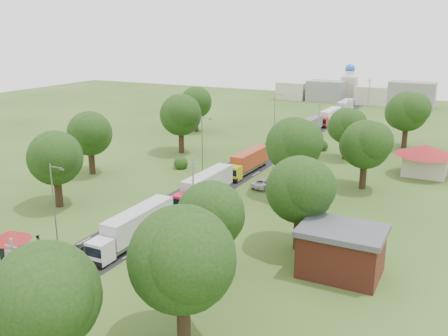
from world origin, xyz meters
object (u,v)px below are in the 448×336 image
Objects in this scene: truck_0 at (134,227)px; car_lane_front at (79,251)px; pedestrian_near at (53,260)px; car_lane_mid at (120,228)px; guard_booth at (11,241)px; boom_barrier at (51,263)px; info_sign at (297,139)px.

truck_0 is 6.87m from car_lane_front.
truck_0 reaches higher than pedestrian_near.
pedestrian_near is (-3.81, -9.16, -1.11)m from truck_0.
truck_0 is 3.75m from car_lane_mid.
truck_0 is at bearing -124.44° from car_lane_front.
boom_barrier is at bearing 0.01° from guard_booth.
guard_booth is at bearing 25.41° from car_lane_front.
truck_0 is 9.98m from pedestrian_near.
car_lane_front is 0.86× the size of car_lane_mid.
pedestrian_near reaches higher than boom_barrier.
guard_booth is 0.87× the size of car_lane_mid.
pedestrian_near is at bearing 5.10° from guard_booth.
guard_booth is 0.31× the size of truck_0.
car_lane_front is at bearing 31.17° from guard_booth.
car_lane_front is 3.31m from pedestrian_near.
car_lane_mid is (-3.23, 1.44, -1.25)m from truck_0.
info_sign is at bearing 78.32° from guard_booth.
car_lane_mid is 2.59× the size of pedestrian_near.
car_lane_front is 7.35m from car_lane_mid.
boom_barrier is 4.72× the size of pedestrian_near.
boom_barrier is 11.10m from car_lane_mid.
car_lane_front is (-3.23, -5.91, -1.35)m from truck_0.
pedestrian_near is at bearing -112.62° from truck_0.
truck_0 is at bearing 160.33° from car_lane_mid.
truck_0 is (-2.97, -50.34, -0.91)m from info_sign.
car_lane_mid is at bearing 60.81° from guard_booth.
car_lane_mid is (-6.20, -48.90, -2.17)m from info_sign.
boom_barrier is 2.25× the size of info_sign.
info_sign is 0.81× the size of car_lane_mid.
guard_booth is 2.25× the size of pedestrian_near.
truck_0 reaches higher than car_lane_mid.
car_lane_front is at bearing 84.55° from boom_barrier.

